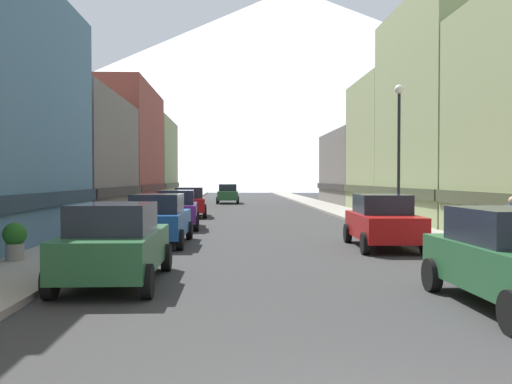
% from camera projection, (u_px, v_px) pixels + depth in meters
% --- Properties ---
extents(sidewalk_left, '(2.50, 100.00, 0.15)m').
position_uv_depth(sidewalk_left, '(160.00, 211.00, 39.67)').
color(sidewalk_left, gray).
rests_on(sidewalk_left, ground).
extents(sidewalk_right, '(2.50, 100.00, 0.15)m').
position_uv_depth(sidewalk_right, '(338.00, 210.00, 40.21)').
color(sidewalk_right, gray).
rests_on(sidewalk_right, ground).
extents(storefront_left_2, '(9.63, 12.49, 6.96)m').
position_uv_depth(storefront_left_2, '(37.00, 160.00, 31.90)').
color(storefront_left_2, '#66605B').
rests_on(storefront_left_2, ground).
extents(storefront_left_3, '(7.72, 13.99, 9.53)m').
position_uv_depth(storefront_left_3, '(107.00, 150.00, 45.40)').
color(storefront_left_3, brown).
rests_on(storefront_left_3, ground).
extents(storefront_left_4, '(9.53, 13.14, 8.44)m').
position_uv_depth(storefront_left_4, '(128.00, 162.00, 59.44)').
color(storefront_left_4, '#8C9966').
rests_on(storefront_left_4, ground).
extents(storefront_right_2, '(9.37, 10.70, 11.37)m').
position_uv_depth(storefront_right_2, '(487.00, 117.00, 29.59)').
color(storefront_right_2, '#8C9966').
rests_on(storefront_right_2, ground).
extents(storefront_right_3, '(6.39, 8.75, 9.11)m').
position_uv_depth(storefront_right_3, '(402.00, 148.00, 39.32)').
color(storefront_right_3, '#8C9966').
rests_on(storefront_right_3, ground).
extents(storefront_right_4, '(9.69, 13.18, 6.44)m').
position_uv_depth(storefront_right_4, '(383.00, 170.00, 50.49)').
color(storefront_right_4, '#66605B').
rests_on(storefront_right_4, ground).
extents(car_left_0, '(2.06, 4.40, 1.78)m').
position_uv_depth(car_left_0, '(115.00, 243.00, 12.46)').
color(car_left_0, '#265933').
rests_on(car_left_0, ground).
extents(car_left_1, '(2.13, 4.43, 1.78)m').
position_uv_depth(car_left_1, '(159.00, 219.00, 19.84)').
color(car_left_1, '#19478C').
rests_on(car_left_1, ground).
extents(car_left_2, '(2.25, 4.49, 1.78)m').
position_uv_depth(car_left_2, '(177.00, 209.00, 26.29)').
color(car_left_2, '#591E72').
rests_on(car_left_2, ground).
extents(car_left_3, '(2.25, 4.48, 1.78)m').
position_uv_depth(car_left_3, '(189.00, 202.00, 34.27)').
color(car_left_3, '#9E1111').
rests_on(car_left_3, ground).
extents(car_right_1, '(2.22, 4.47, 1.78)m').
position_uv_depth(car_right_1, '(383.00, 221.00, 18.98)').
color(car_right_1, '#9E1111').
rests_on(car_right_1, ground).
extents(car_driving_0, '(2.06, 4.40, 1.78)m').
position_uv_depth(car_driving_0, '(228.00, 194.00, 52.79)').
color(car_driving_0, '#265933').
rests_on(car_driving_0, ground).
extents(potted_plant_1, '(0.67, 0.67, 1.03)m').
position_uv_depth(potted_plant_1, '(93.00, 217.00, 23.55)').
color(potted_plant_1, brown).
rests_on(potted_plant_1, sidewalk_left).
extents(potted_plant_2, '(0.62, 0.62, 1.00)m').
position_uv_depth(potted_plant_2, '(15.00, 239.00, 15.06)').
color(potted_plant_2, gray).
rests_on(potted_plant_2, sidewalk_left).
extents(streetlamp_right, '(0.36, 0.36, 5.86)m').
position_uv_depth(streetlamp_right, '(399.00, 136.00, 22.40)').
color(streetlamp_right, black).
rests_on(streetlamp_right, sidewalk_right).
extents(mountain_backdrop, '(350.63, 350.63, 90.87)m').
position_uv_depth(mountain_backdrop, '(292.00, 86.00, 264.75)').
color(mountain_backdrop, silver).
rests_on(mountain_backdrop, ground).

